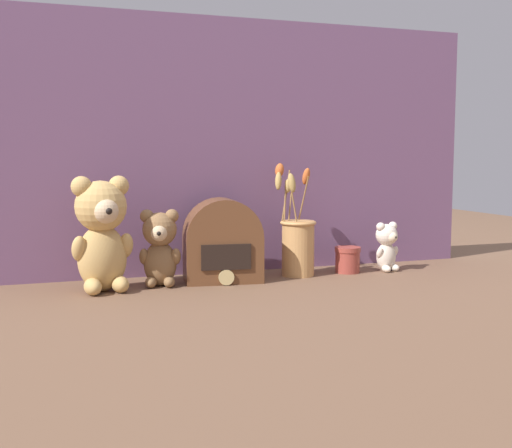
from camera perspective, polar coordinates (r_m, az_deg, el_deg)
name	(u,v)px	position (r m, az deg, el deg)	size (l,w,h in m)	color
ground_plane	(258,281)	(1.79, 0.21, -5.07)	(4.00, 4.00, 0.00)	brown
backdrop_wall	(240,147)	(1.91, -1.43, 6.88)	(1.49, 0.02, 0.74)	#704C70
teddy_bear_large	(102,232)	(1.67, -13.53, -0.66)	(0.16, 0.15, 0.30)	tan
teddy_bear_medium	(160,246)	(1.72, -8.55, -1.96)	(0.11, 0.10, 0.21)	olive
teddy_bear_small	(387,245)	(1.97, 11.55, -1.88)	(0.08, 0.07, 0.15)	beige
flower_vase	(297,242)	(1.85, 3.70, -1.59)	(0.12, 0.12, 0.33)	tan
vintage_radio	(222,245)	(1.77, -3.00, -1.87)	(0.22, 0.16, 0.23)	brown
decorative_tin_tall	(348,259)	(1.93, 8.14, -3.14)	(0.08, 0.08, 0.08)	#993D33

